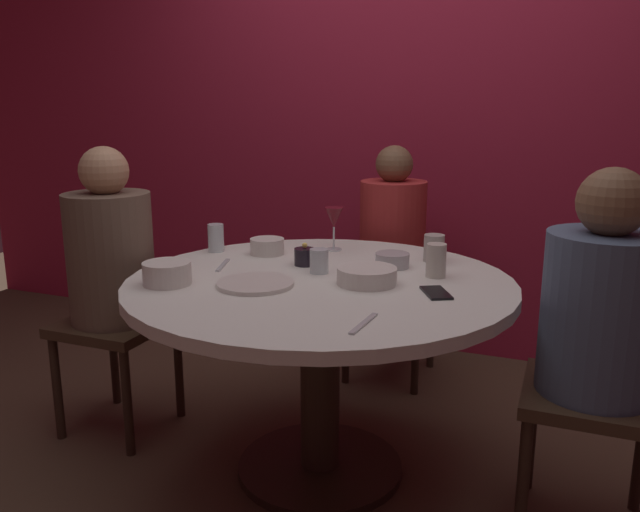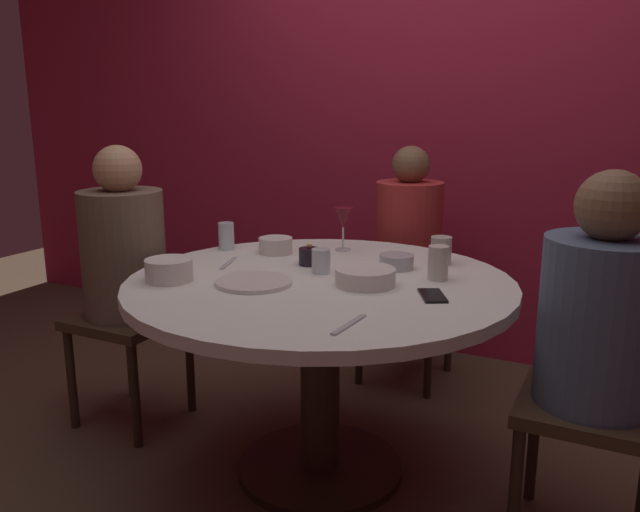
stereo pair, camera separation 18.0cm
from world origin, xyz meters
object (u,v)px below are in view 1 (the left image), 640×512
(dinner_plate, at_px, (255,284))
(cup_by_right_diner, at_px, (434,248))
(bowl_sauce_side, at_px, (366,276))
(dining_table, at_px, (320,321))
(seated_diner_left, at_px, (111,260))
(cup_center_front, at_px, (319,261))
(candle_holder, at_px, (305,257))
(cup_by_left_diner, at_px, (216,238))
(cup_near_candle, at_px, (436,260))
(wine_glass, at_px, (334,219))
(seated_diner_right, at_px, (601,315))
(seated_diner_back, at_px, (392,237))
(bowl_salad_center, at_px, (267,246))
(bowl_small_white, at_px, (167,273))
(cell_phone, at_px, (436,293))
(bowl_serving_large, at_px, (392,260))

(dinner_plate, xyz_separation_m, cup_by_right_diner, (0.47, 0.55, 0.04))
(bowl_sauce_side, bearing_deg, dining_table, 178.72)
(seated_diner_left, bearing_deg, cup_center_front, 4.87)
(candle_holder, bearing_deg, cup_by_left_diner, 169.69)
(cup_near_candle, bearing_deg, cup_by_right_diner, 103.65)
(seated_diner_left, distance_m, bowl_sauce_side, 1.05)
(candle_holder, xyz_separation_m, wine_glass, (0.01, 0.28, 0.10))
(seated_diner_left, bearing_deg, candle_holder, 11.57)
(bowl_sauce_side, relative_size, cup_center_front, 2.31)
(dining_table, height_order, seated_diner_right, seated_diner_right)
(seated_diner_back, height_order, seated_diner_right, seated_diner_right)
(dinner_plate, bearing_deg, cup_near_candle, 31.91)
(cup_center_front, bearing_deg, bowl_sauce_side, -20.92)
(seated_diner_left, relative_size, wine_glass, 6.58)
(wine_glass, relative_size, cup_by_left_diner, 1.58)
(bowl_salad_center, bearing_deg, seated_diner_right, -12.35)
(wine_glass, height_order, bowl_sauce_side, wine_glass)
(dining_table, xyz_separation_m, seated_diner_left, (-0.89, 0.00, 0.14))
(bowl_sauce_side, bearing_deg, cup_by_left_diner, 161.64)
(bowl_small_white, distance_m, cup_center_front, 0.52)
(candle_holder, distance_m, dinner_plate, 0.32)
(cell_phone, xyz_separation_m, cup_center_front, (-0.44, 0.10, 0.04))
(cup_center_front, bearing_deg, cup_by_left_diner, 162.66)
(seated_diner_left, relative_size, dinner_plate, 4.52)
(dining_table, bearing_deg, dinner_plate, -136.54)
(cup_by_left_diner, bearing_deg, cup_near_candle, -3.90)
(seated_diner_right, height_order, bowl_sauce_side, seated_diner_right)
(seated_diner_right, bearing_deg, cup_center_front, -4.53)
(dining_table, height_order, bowl_small_white, bowl_small_white)
(seated_diner_back, xyz_separation_m, bowl_serving_large, (0.19, -0.68, 0.06))
(dining_table, height_order, cup_near_candle, cup_near_candle)
(seated_diner_left, bearing_deg, bowl_small_white, -29.51)
(seated_diner_back, relative_size, cup_near_candle, 9.67)
(bowl_salad_center, xyz_separation_m, cup_by_left_diner, (-0.21, -0.03, 0.02))
(seated_diner_left, bearing_deg, cell_phone, -1.43)
(candle_holder, relative_size, cup_near_candle, 0.73)
(seated_diner_back, xyz_separation_m, bowl_salad_center, (-0.33, -0.66, 0.06))
(seated_diner_right, xyz_separation_m, bowl_sauce_side, (-0.72, -0.00, 0.05))
(wine_glass, distance_m, bowl_sauce_side, 0.53)
(seated_diner_left, bearing_deg, dining_table, 0.00)
(dinner_plate, distance_m, bowl_serving_large, 0.54)
(candle_holder, xyz_separation_m, cup_by_left_diner, (-0.42, 0.08, 0.02))
(bowl_serving_large, bearing_deg, candle_holder, -163.32)
(candle_holder, bearing_deg, cup_by_right_diner, 28.68)
(dinner_plate, bearing_deg, bowl_salad_center, 111.39)
(bowl_serving_large, xyz_separation_m, bowl_salad_center, (-0.52, 0.02, 0.01))
(bowl_serving_large, bearing_deg, cup_by_left_diner, -178.80)
(cup_near_candle, bearing_deg, cell_phone, -77.65)
(dinner_plate, bearing_deg, bowl_small_white, -161.90)
(candle_holder, xyz_separation_m, bowl_sauce_side, (0.29, -0.16, -0.00))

